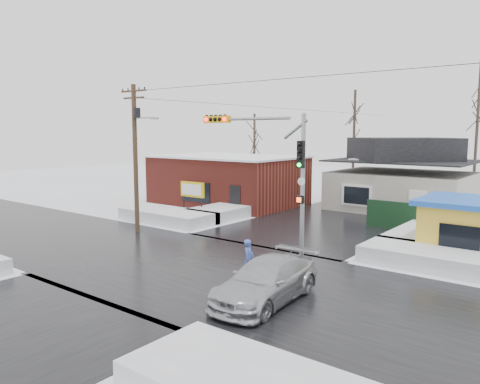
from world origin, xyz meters
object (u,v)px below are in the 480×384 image
Objects in this scene: traffic_signal at (273,168)px; car at (266,281)px; utility_pole at (136,150)px; pedestrian at (249,260)px; kiosk at (469,227)px; marquee_sign at (192,191)px.

traffic_signal reaches higher than car.
car is at bearing -20.73° from utility_pole.
car is (2.69, -4.40, -3.76)m from traffic_signal.
traffic_signal is at bearing -0.75° from pedestrian.
kiosk is (7.07, 7.03, -3.08)m from traffic_signal.
marquee_sign is 17.89m from car.
utility_pole is 5.29× the size of pedestrian.
utility_pole is at bearing 155.38° from car.
utility_pole is 3.53× the size of marquee_sign.
marquee_sign is (-1.07, 5.99, -3.19)m from utility_pole.
marquee_sign is at bearing 150.28° from traffic_signal.
traffic_signal is 10.43m from kiosk.
kiosk is at bearing -47.30° from pedestrian.
traffic_signal is 6.39m from car.
pedestrian is at bearing 136.72° from car.
marquee_sign is at bearing -178.45° from kiosk.
kiosk is (17.43, 6.49, -3.65)m from utility_pole.
utility_pole is at bearing 177.05° from traffic_signal.
utility_pole reaches higher than traffic_signal.
traffic_signal reaches higher than kiosk.
traffic_signal is 0.78× the size of utility_pole.
traffic_signal reaches higher than pedestrian.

